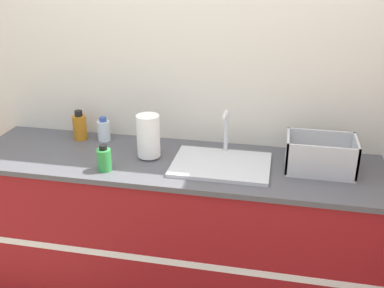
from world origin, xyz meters
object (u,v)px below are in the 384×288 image
dish_rack (320,158)px  bottle_green (104,159)px  bottle_amber (80,127)px  bottle_clear (104,130)px  paper_towel_roll (148,136)px  sink (221,163)px

dish_rack → bottle_green: (-1.12, -0.23, -0.01)m
bottle_amber → bottle_green: (0.31, -0.38, -0.02)m
bottle_green → bottle_clear: bearing=112.1°
dish_rack → bottle_clear: bearing=172.9°
paper_towel_roll → dish_rack: bearing=1.6°
bottle_amber → dish_rack: bearing=-5.9°
sink → bottle_amber: sink is taller
bottle_amber → sink: bearing=-12.6°
paper_towel_roll → bottle_green: paper_towel_roll is taller
dish_rack → bottle_clear: 1.29m
paper_towel_roll → dish_rack: paper_towel_roll is taller
bottle_green → dish_rack: bearing=11.7°
bottle_amber → bottle_green: size_ratio=1.27×
paper_towel_roll → dish_rack: size_ratio=0.70×
sink → dish_rack: sink is taller
paper_towel_roll → bottle_amber: paper_towel_roll is taller
bottle_green → bottle_clear: bottle_clear is taller
sink → bottle_green: 0.63m
dish_rack → bottle_clear: dish_rack is taller
dish_rack → bottle_amber: 1.44m
paper_towel_roll → bottle_green: size_ratio=1.72×
bottle_green → bottle_clear: (-0.16, 0.39, 0.00)m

